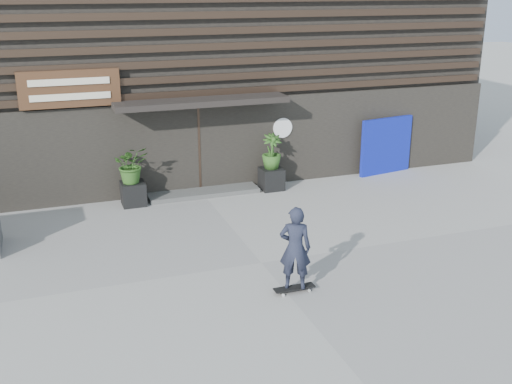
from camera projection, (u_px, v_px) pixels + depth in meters
name	position (u px, v px, depth m)	size (l,w,h in m)	color
ground	(261.00, 263.00, 12.59)	(80.00, 80.00, 0.00)	gray
entrance_step	(203.00, 192.00, 16.67)	(3.00, 0.80, 0.12)	#464644
planter_pot_left	(133.00, 194.00, 15.82)	(0.60, 0.60, 0.60)	black
bamboo_left	(131.00, 164.00, 15.57)	(0.86, 0.75, 0.96)	#2D591E
planter_pot_right	(271.00, 179.00, 17.02)	(0.60, 0.60, 0.60)	black
bamboo_right	(272.00, 151.00, 16.77)	(0.54, 0.54, 0.96)	#2D591E
blue_tarp	(386.00, 146.00, 18.31)	(1.80, 0.12, 1.69)	#0B169A
building	(158.00, 30.00, 20.20)	(18.00, 11.00, 8.00)	black
skateboarder	(295.00, 248.00, 11.12)	(0.78, 0.58, 1.67)	black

